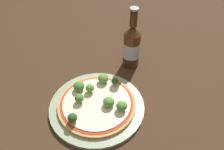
# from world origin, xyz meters

# --- Properties ---
(ground_plane) EXTENTS (3.00, 3.00, 0.00)m
(ground_plane) POSITION_xyz_m (0.00, 0.00, 0.00)
(ground_plane) COLOR #3D2819
(plate) EXTENTS (0.30, 0.30, 0.01)m
(plate) POSITION_xyz_m (0.02, -0.03, 0.01)
(plate) COLOR #93A384
(plate) RESTS_ON ground_plane
(pizza) EXTENTS (0.24, 0.24, 0.01)m
(pizza) POSITION_xyz_m (0.02, -0.03, 0.02)
(pizza) COLOR tan
(pizza) RESTS_ON plate
(broccoli_floret_0) EXTENTS (0.03, 0.03, 0.03)m
(broccoli_floret_0) POSITION_xyz_m (0.03, -0.07, 0.04)
(broccoli_floret_0) COLOR #7A9E5B
(broccoli_floret_0) RESTS_ON pizza
(broccoli_floret_1) EXTENTS (0.03, 0.03, 0.03)m
(broccoli_floret_1) POSITION_xyz_m (0.04, -0.11, 0.04)
(broccoli_floret_1) COLOR #7A9E5B
(broccoli_floret_1) RESTS_ON pizza
(broccoli_floret_2) EXTENTS (0.04, 0.04, 0.03)m
(broccoli_floret_2) POSITION_xyz_m (0.02, 0.05, 0.04)
(broccoli_floret_2) COLOR #7A9E5B
(broccoli_floret_2) RESTS_ON pizza
(broccoli_floret_3) EXTENTS (0.03, 0.03, 0.03)m
(broccoli_floret_3) POSITION_xyz_m (-0.01, 0.01, 0.04)
(broccoli_floret_3) COLOR #7A9E5B
(broccoli_floret_3) RESTS_ON pizza
(broccoli_floret_4) EXTENTS (0.03, 0.03, 0.03)m
(broccoli_floret_4) POSITION_xyz_m (-0.08, -0.02, 0.04)
(broccoli_floret_4) COLOR #7A9E5B
(broccoli_floret_4) RESTS_ON pizza
(broccoli_floret_5) EXTENTS (0.02, 0.02, 0.03)m
(broccoli_floret_5) POSITION_xyz_m (0.11, -0.03, 0.04)
(broccoli_floret_5) COLOR #7A9E5B
(broccoli_floret_5) RESTS_ON pizza
(broccoli_floret_6) EXTENTS (0.04, 0.04, 0.03)m
(broccoli_floret_6) POSITION_xyz_m (0.10, 0.01, 0.04)
(broccoli_floret_6) COLOR #7A9E5B
(broccoli_floret_6) RESTS_ON pizza
(broccoli_floret_7) EXTENTS (0.03, 0.03, 0.03)m
(broccoli_floret_7) POSITION_xyz_m (0.04, 0.02, 0.04)
(broccoli_floret_7) COLOR #7A9E5B
(broccoli_floret_7) RESTS_ON pizza
(beer_bottle) EXTENTS (0.06, 0.06, 0.23)m
(beer_bottle) POSITION_xyz_m (0.26, 0.01, 0.09)
(beer_bottle) COLOR #472814
(beer_bottle) RESTS_ON ground_plane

